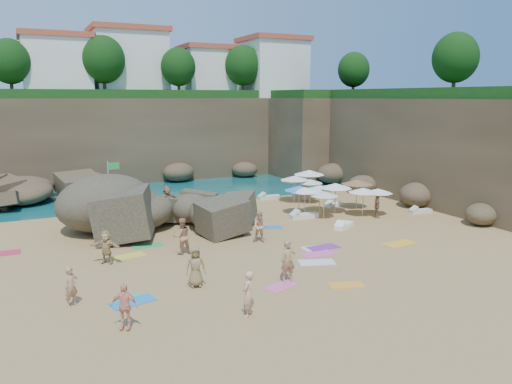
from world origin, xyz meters
name	(u,v)px	position (x,y,z in m)	size (l,w,h in m)	color
ground	(247,236)	(0.00, 0.00, 0.00)	(120.00, 120.00, 0.00)	tan
seawater	(137,170)	(0.00, 30.00, 0.00)	(120.00, 120.00, 0.00)	#0C4751
cliff_back	(165,137)	(2.00, 25.00, 4.00)	(44.00, 8.00, 8.00)	brown
cliff_right	(405,144)	(19.00, 8.00, 4.00)	(8.00, 30.00, 8.00)	brown
cliff_corner	(314,136)	(17.00, 20.00, 4.00)	(10.00, 12.00, 8.00)	brown
rock_promontory	(36,202)	(-11.00, 16.00, 0.00)	(12.00, 7.00, 2.00)	brown
clifftop_buildings	(170,66)	(2.96, 25.79, 11.24)	(28.48, 9.48, 7.00)	white
clifftop_trees	(207,63)	(4.78, 19.52, 11.26)	(35.60, 23.82, 4.40)	#11380F
rock_outcrop	(174,231)	(-3.60, 2.99, 0.00)	(8.60, 6.45, 3.44)	brown
flag_pole	(111,183)	(-6.58, 7.17, 2.57)	(0.78, 0.13, 4.03)	silver
parasol_0	(295,178)	(7.29, 7.14, 1.96)	(2.26, 2.26, 2.14)	silver
parasol_1	(310,181)	(8.25, 6.41, 1.74)	(2.00, 2.00, 1.89)	silver
parasol_2	(309,172)	(9.07, 7.91, 2.17)	(2.50, 2.50, 2.36)	silver
parasol_3	(320,187)	(7.35, 3.59, 1.79)	(2.06, 2.06, 1.95)	silver
parasol_4	(336,186)	(8.11, 2.77, 1.99)	(2.29, 2.29, 2.17)	silver
parasol_5	(293,179)	(7.53, 7.77, 1.73)	(1.99, 1.99, 1.88)	silver
parasol_6	(357,182)	(10.36, 3.30, 2.01)	(2.32, 2.32, 2.19)	silver
parasol_7	(363,190)	(9.34, 1.21, 1.83)	(2.11, 2.11, 1.99)	silver
parasol_8	(324,194)	(6.53, 1.81, 1.71)	(1.97, 1.97, 1.87)	silver
parasol_9	(305,190)	(5.81, 3.10, 1.84)	(2.12, 2.12, 2.01)	silver
parasol_10	(299,188)	(5.66, 3.63, 1.87)	(2.15, 2.15, 2.03)	silver
parasol_11	(378,191)	(10.33, 0.87, 1.76)	(2.03, 2.03, 1.92)	silver
lounger_0	(269,197)	(6.13, 9.22, 0.14)	(1.85, 0.62, 0.29)	silver
lounger_1	(231,210)	(1.64, 6.39, 0.15)	(1.90, 0.63, 0.30)	white
lounger_2	(334,205)	(9.38, 4.70, 0.12)	(1.57, 0.52, 0.24)	white
lounger_3	(304,216)	(5.36, 2.45, 0.16)	(2.00, 0.67, 0.31)	silver
lounger_4	(420,211)	(13.69, 0.23, 0.13)	(1.64, 0.55, 0.25)	silver
lounger_5	(344,226)	(6.36, -0.81, 0.13)	(1.74, 0.58, 0.27)	white
towel_0	(133,302)	(-8.19, -6.78, 0.02)	(1.77, 0.88, 0.03)	#267CCC
towel_1	(282,286)	(-1.93, -7.88, 0.01)	(1.59, 0.79, 0.03)	pink
towel_2	(346,285)	(0.71, -8.98, 0.01)	(1.54, 0.77, 0.03)	#FF9E28
towel_3	(128,301)	(-8.34, -6.60, 0.01)	(1.47, 0.74, 0.03)	#33B46F
towel_4	(129,256)	(-7.12, -0.79, 0.01)	(1.66, 0.83, 0.03)	yellow
towel_5	(317,262)	(1.17, -5.83, 0.02)	(1.81, 0.90, 0.03)	silver
towel_6	(323,247)	(2.83, -3.85, 0.02)	(1.80, 0.90, 0.03)	#842D94
towel_7	(1,254)	(-13.14, 2.53, 0.02)	(1.85, 0.92, 0.03)	#D62547
towel_8	(270,227)	(2.14, 1.25, 0.01)	(1.58, 0.79, 0.03)	#247AC5
towel_9	(318,254)	(1.97, -4.73, 0.02)	(1.77, 0.88, 0.03)	#E95AA3
towel_10	(400,244)	(7.12, -5.10, 0.02)	(1.93, 0.96, 0.03)	yellow
towel_11	(147,246)	(-5.82, 0.63, 0.01)	(1.68, 0.84, 0.03)	green
towel_13	(317,248)	(2.51, -3.77, 0.01)	(1.68, 0.84, 0.03)	silver
person_stand_0	(71,287)	(-10.42, -6.14, 0.81)	(0.59, 0.39, 1.63)	tan
person_stand_1	(182,236)	(-4.49, -1.58, 0.97)	(0.94, 0.73, 1.94)	#B27B59
person_stand_2	(145,195)	(-3.39, 11.64, 0.74)	(0.96, 0.40, 1.48)	#F9A48D
person_stand_3	(377,206)	(9.90, 0.38, 0.83)	(0.97, 0.40, 1.66)	#996F4C
person_stand_4	(305,191)	(8.35, 7.28, 0.81)	(0.79, 0.43, 1.61)	tan
person_stand_5	(167,199)	(-2.59, 8.16, 0.97)	(1.79, 0.52, 1.94)	#A37C51
person_stand_6	(248,294)	(-4.48, -9.93, 0.88)	(0.64, 0.42, 1.77)	#E9AB84
person_lie_1	(125,324)	(-8.92, -9.07, 0.21)	(0.99, 1.69, 0.41)	#F7A78C
person_lie_2	(196,281)	(-5.32, -6.28, 0.23)	(0.86, 1.76, 0.47)	olive
person_lie_3	(107,259)	(-8.34, -1.47, 0.22)	(1.55, 1.67, 0.45)	tan
person_lie_4	(288,277)	(-1.41, -7.50, 0.22)	(0.68, 1.87, 0.45)	#A27E51
person_lie_5	(260,237)	(0.16, -1.43, 0.33)	(0.85, 1.76, 0.67)	tan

